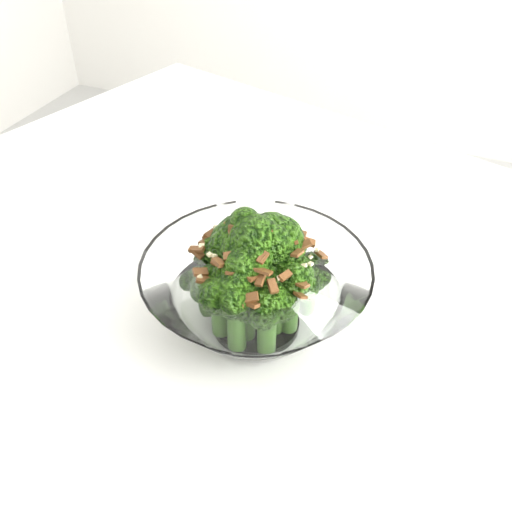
% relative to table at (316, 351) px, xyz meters
% --- Properties ---
extents(table, '(1.38, 1.10, 0.75)m').
position_rel_table_xyz_m(table, '(0.00, 0.00, 0.00)').
color(table, white).
rests_on(table, ground).
extents(broccoli_dish, '(0.21, 0.21, 0.13)m').
position_rel_table_xyz_m(broccoli_dish, '(-0.05, -0.05, 0.12)').
color(broccoli_dish, white).
rests_on(broccoli_dish, table).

